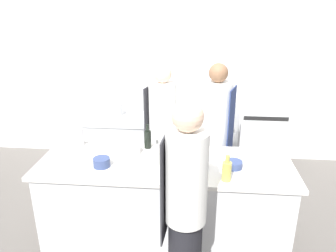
% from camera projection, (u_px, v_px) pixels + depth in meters
% --- Properties ---
extents(ground_plane, '(16.00, 16.00, 0.00)m').
position_uv_depth(ground_plane, '(165.00, 238.00, 3.57)').
color(ground_plane, '#605B56').
extents(wall_back, '(8.00, 0.06, 2.80)m').
position_uv_depth(wall_back, '(178.00, 71.00, 5.05)').
color(wall_back, silver).
rests_on(wall_back, ground_plane).
extents(prep_counter, '(2.52, 0.86, 0.93)m').
position_uv_depth(prep_counter, '(165.00, 202.00, 3.41)').
color(prep_counter, silver).
rests_on(prep_counter, ground_plane).
extents(pass_counter, '(2.00, 0.60, 0.93)m').
position_uv_depth(pass_counter, '(158.00, 150.00, 4.59)').
color(pass_counter, silver).
rests_on(pass_counter, ground_plane).
extents(oven_range, '(0.72, 0.62, 0.94)m').
position_uv_depth(oven_range, '(259.00, 139.00, 4.94)').
color(oven_range, silver).
rests_on(oven_range, ground_plane).
extents(chef_at_prep_near, '(0.34, 0.33, 1.79)m').
position_uv_depth(chef_at_prep_near, '(185.00, 210.00, 2.53)').
color(chef_at_prep_near, black).
rests_on(chef_at_prep_near, ground_plane).
extents(chef_at_stove, '(0.40, 0.39, 1.78)m').
position_uv_depth(chef_at_stove, '(215.00, 137.00, 3.92)').
color(chef_at_stove, black).
rests_on(chef_at_stove, ground_plane).
extents(chef_at_pass_far, '(0.37, 0.36, 1.76)m').
position_uv_depth(chef_at_pass_far, '(163.00, 137.00, 3.93)').
color(chef_at_pass_far, black).
rests_on(chef_at_pass_far, ground_plane).
extents(bottle_olive_oil, '(0.09, 0.09, 0.24)m').
position_uv_depth(bottle_olive_oil, '(173.00, 150.00, 3.29)').
color(bottle_olive_oil, '#2D5175').
rests_on(bottle_olive_oil, prep_counter).
extents(bottle_vinegar, '(0.07, 0.07, 0.23)m').
position_uv_depth(bottle_vinegar, '(167.00, 144.00, 3.42)').
color(bottle_vinegar, '#5B2319').
rests_on(bottle_vinegar, prep_counter).
extents(bottle_wine, '(0.08, 0.08, 0.27)m').
position_uv_depth(bottle_wine, '(148.00, 139.00, 3.52)').
color(bottle_wine, black).
rests_on(bottle_wine, prep_counter).
extents(bottle_cooking_oil, '(0.08, 0.08, 0.28)m').
position_uv_depth(bottle_cooking_oil, '(80.00, 136.00, 3.57)').
color(bottle_cooking_oil, silver).
rests_on(bottle_cooking_oil, prep_counter).
extents(bottle_sauce, '(0.08, 0.08, 0.25)m').
position_uv_depth(bottle_sauce, '(227.00, 171.00, 2.88)').
color(bottle_sauce, '#B2A84C').
rests_on(bottle_sauce, prep_counter).
extents(bottle_water, '(0.08, 0.08, 0.18)m').
position_uv_depth(bottle_water, '(164.00, 158.00, 3.17)').
color(bottle_water, '#19471E').
rests_on(bottle_water, prep_counter).
extents(bowl_mixing_large, '(0.23, 0.23, 0.08)m').
position_uv_depth(bowl_mixing_large, '(194.00, 164.00, 3.12)').
color(bowl_mixing_large, '#B7BABC').
rests_on(bowl_mixing_large, prep_counter).
extents(bowl_prep_small, '(0.21, 0.21, 0.09)m').
position_uv_depth(bowl_prep_small, '(130.00, 149.00, 3.42)').
color(bowl_prep_small, white).
rests_on(bowl_prep_small, prep_counter).
extents(bowl_ceramic_blue, '(0.16, 0.16, 0.07)m').
position_uv_depth(bowl_ceramic_blue, '(234.00, 164.00, 3.12)').
color(bowl_ceramic_blue, navy).
rests_on(bowl_ceramic_blue, prep_counter).
extents(bowl_wooden_salad, '(0.16, 0.16, 0.09)m').
position_uv_depth(bowl_wooden_salad, '(102.00, 162.00, 3.14)').
color(bowl_wooden_salad, navy).
rests_on(bowl_wooden_salad, prep_counter).
extents(cutting_board, '(0.40, 0.24, 0.01)m').
position_uv_depth(cutting_board, '(271.00, 175.00, 2.99)').
color(cutting_board, white).
rests_on(cutting_board, prep_counter).
extents(stockpot, '(0.27, 0.27, 0.18)m').
position_uv_depth(stockpot, '(113.00, 109.00, 4.53)').
color(stockpot, silver).
rests_on(stockpot, pass_counter).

